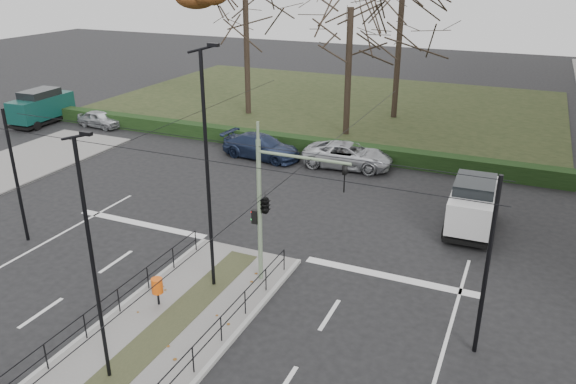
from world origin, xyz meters
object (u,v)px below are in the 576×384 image
at_px(streetlamp_median_near, 93,262).
at_px(white_van, 473,204).
at_px(parked_car_first, 100,119).
at_px(traffic_light, 267,202).
at_px(bare_tree_center, 402,1).
at_px(streetlamp_median_far, 208,172).
at_px(litter_bin, 157,286).
at_px(bare_tree_near, 350,17).
at_px(parked_car_fourth, 348,155).
at_px(parked_car_third, 261,147).
at_px(green_van, 41,106).

distance_m(streetlamp_median_near, white_van, 17.33).
bearing_deg(parked_car_first, traffic_light, -119.85).
relative_size(parked_car_first, bare_tree_center, 0.29).
height_order(parked_car_first, white_van, white_van).
bearing_deg(streetlamp_median_far, streetlamp_median_near, -92.15).
distance_m(white_van, bare_tree_center, 21.45).
xyz_separation_m(litter_bin, streetlamp_median_near, (0.92, -3.71, 3.09)).
bearing_deg(bare_tree_near, parked_car_fourth, -70.83).
height_order(parked_car_first, bare_tree_center, bare_tree_center).
distance_m(litter_bin, parked_car_first, 25.69).
bearing_deg(parked_car_third, streetlamp_median_near, -160.15).
relative_size(streetlamp_median_near, bare_tree_near, 0.66).
height_order(parked_car_fourth, bare_tree_near, bare_tree_near).
bearing_deg(streetlamp_median_near, parked_car_third, 103.77).
height_order(traffic_light, parked_car_fourth, traffic_light).
bearing_deg(streetlamp_median_near, bare_tree_center, 89.40).
height_order(streetlamp_median_far, parked_car_third, streetlamp_median_far).
xyz_separation_m(streetlamp_median_near, green_van, (-23.90, 20.79, -2.63)).
xyz_separation_m(litter_bin, parked_car_first, (-18.30, 18.02, -0.27)).
bearing_deg(parked_car_fourth, parked_car_third, 91.23).
distance_m(traffic_light, parked_car_first, 26.06).
height_order(parked_car_third, bare_tree_near, bare_tree_near).
xyz_separation_m(parked_car_first, parked_car_third, (14.28, -1.56, 0.13)).
bearing_deg(parked_car_third, green_van, 94.20).
bearing_deg(parked_car_fourth, green_van, 85.46).
height_order(litter_bin, bare_tree_near, bare_tree_near).
bearing_deg(streetlamp_median_far, parked_car_first, 140.43).
bearing_deg(streetlamp_median_near, parked_car_first, 131.50).
bearing_deg(litter_bin, parked_car_third, 103.73).
relative_size(streetlamp_median_far, bare_tree_center, 0.72).
relative_size(parked_car_first, parked_car_fourth, 0.67).
bearing_deg(white_van, parked_car_first, 166.12).
xyz_separation_m(traffic_light, white_van, (6.50, 8.09, -2.13)).
relative_size(traffic_light, white_van, 1.21).
bearing_deg(white_van, green_van, 169.67).
bearing_deg(parked_car_first, bare_tree_center, -54.21).
bearing_deg(bare_tree_center, parked_car_third, -112.03).
distance_m(litter_bin, parked_car_third, 16.94).
height_order(white_van, bare_tree_center, bare_tree_center).
bearing_deg(parked_car_fourth, litter_bin, 170.52).
height_order(litter_bin, bare_tree_center, bare_tree_center).
bearing_deg(streetlamp_median_far, white_van, 48.20).
xyz_separation_m(parked_car_third, green_van, (-18.96, 0.62, 0.60)).
bearing_deg(streetlamp_median_near, bare_tree_near, 93.48).
distance_m(streetlamp_median_near, parked_car_first, 29.21).
height_order(litter_bin, streetlamp_median_near, streetlamp_median_near).
distance_m(streetlamp_median_far, green_van, 28.66).
xyz_separation_m(parked_car_fourth, bare_tree_near, (-2.25, 6.48, 7.38)).
bearing_deg(litter_bin, streetlamp_median_near, -76.04).
height_order(litter_bin, parked_car_fourth, parked_car_fourth).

